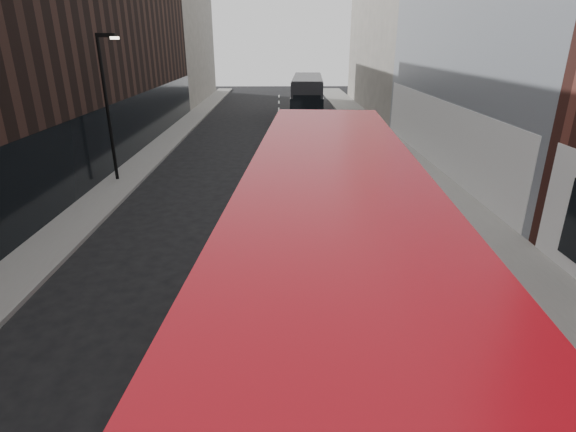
{
  "coord_description": "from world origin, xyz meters",
  "views": [
    {
      "loc": [
        0.15,
        -4.46,
        6.82
      ],
      "look_at": [
        0.34,
        6.56,
        2.5
      ],
      "focal_mm": 28.0,
      "sensor_mm": 36.0,
      "label": 1
    }
  ],
  "objects_px": {
    "street_lamp": "(108,99)",
    "car_c": "(312,138)",
    "car_a": "(313,157)",
    "car_b": "(288,140)",
    "red_bus": "(330,286)",
    "grey_bus": "(307,96)"
  },
  "relations": [
    {
      "from": "grey_bus",
      "to": "car_c",
      "type": "relative_size",
      "value": 2.69
    },
    {
      "from": "car_a",
      "to": "car_b",
      "type": "bearing_deg",
      "value": 103.63
    },
    {
      "from": "street_lamp",
      "to": "car_c",
      "type": "bearing_deg",
      "value": 36.73
    },
    {
      "from": "red_bus",
      "to": "grey_bus",
      "type": "distance_m",
      "value": 36.01
    },
    {
      "from": "car_a",
      "to": "red_bus",
      "type": "bearing_deg",
      "value": -94.07
    },
    {
      "from": "street_lamp",
      "to": "car_a",
      "type": "bearing_deg",
      "value": 11.1
    },
    {
      "from": "car_c",
      "to": "red_bus",
      "type": "bearing_deg",
      "value": -93.58
    },
    {
      "from": "car_b",
      "to": "car_c",
      "type": "xyz_separation_m",
      "value": [
        1.66,
        0.66,
        -0.02
      ]
    },
    {
      "from": "street_lamp",
      "to": "grey_bus",
      "type": "relative_size",
      "value": 0.59
    },
    {
      "from": "car_a",
      "to": "car_c",
      "type": "relative_size",
      "value": 1.06
    },
    {
      "from": "street_lamp",
      "to": "grey_bus",
      "type": "height_order",
      "value": "street_lamp"
    },
    {
      "from": "red_bus",
      "to": "car_a",
      "type": "xyz_separation_m",
      "value": [
        0.96,
        17.55,
        -2.0
      ]
    },
    {
      "from": "car_c",
      "to": "street_lamp",
      "type": "bearing_deg",
      "value": -143.72
    },
    {
      "from": "car_b",
      "to": "car_c",
      "type": "bearing_deg",
      "value": 24.53
    },
    {
      "from": "grey_bus",
      "to": "car_b",
      "type": "xyz_separation_m",
      "value": [
        -2.05,
        -13.23,
        -1.36
      ]
    },
    {
      "from": "street_lamp",
      "to": "red_bus",
      "type": "distance_m",
      "value": 18.14
    },
    {
      "from": "car_b",
      "to": "car_c",
      "type": "height_order",
      "value": "car_b"
    },
    {
      "from": "street_lamp",
      "to": "car_b",
      "type": "relative_size",
      "value": 1.77
    },
    {
      "from": "street_lamp",
      "to": "red_bus",
      "type": "relative_size",
      "value": 0.56
    },
    {
      "from": "grey_bus",
      "to": "car_a",
      "type": "distance_m",
      "value": 18.47
    },
    {
      "from": "red_bus",
      "to": "car_c",
      "type": "height_order",
      "value": "red_bus"
    },
    {
      "from": "grey_bus",
      "to": "red_bus",
      "type": "bearing_deg",
      "value": -88.96
    }
  ]
}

